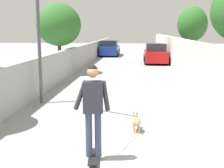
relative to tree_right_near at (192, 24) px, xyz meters
The scene contains 11 objects.
ground_plane 7.53m from the tree_right_near, 136.33° to the left, with size 80.00×80.00×0.00m, color gray.
wall_left 10.88m from the tree_right_near, 131.12° to the left, with size 48.00×0.30×1.50m, color #999E93.
fence_right 7.43m from the tree_right_near, 167.69° to the left, with size 48.00×0.30×2.05m, color silver.
tree_right_near is the anchor object (origin of this frame).
tree_left_far 10.54m from the tree_right_near, 124.69° to the left, with size 2.58×2.58×4.09m.
lamp_post 15.15m from the tree_right_near, 150.45° to the left, with size 0.36×0.36×4.82m.
skateboard 18.61m from the tree_right_near, 164.44° to the left, with size 0.82×0.28×0.08m.
person_skateboarder 18.47m from the tree_right_near, 164.44° to the left, with size 0.26×0.72×1.82m.
dog 16.65m from the tree_right_near, 165.53° to the left, with size 2.10×0.97×1.06m.
car_near 3.52m from the tree_right_near, 84.55° to the left, with size 4.02×1.80×1.54m.
car_far 9.89m from the tree_right_near, 45.53° to the left, with size 4.38×1.80×1.54m.
Camera 1 is at (-4.19, -0.68, 2.56)m, focal length 47.53 mm.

